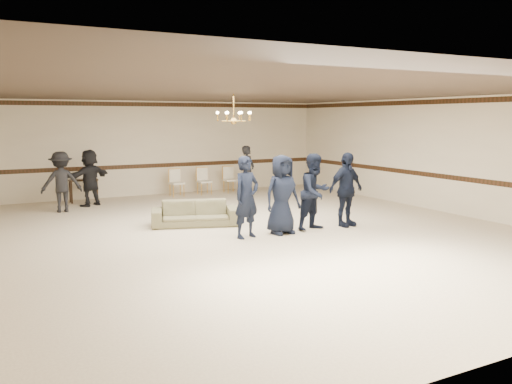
{
  "coord_description": "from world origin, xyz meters",
  "views": [
    {
      "loc": [
        -5.44,
        -10.54,
        2.62
      ],
      "look_at": [
        -0.18,
        -0.5,
        1.02
      ],
      "focal_mm": 36.75,
      "sensor_mm": 36.0,
      "label": 1
    }
  ],
  "objects_px": {
    "settee": "(195,213)",
    "adult_right": "(248,171)",
    "chandelier": "(234,107)",
    "adult_left": "(61,182)",
    "banquet_chair_mid": "(204,181)",
    "banquet_chair_right": "(231,180)",
    "console_table": "(84,191)",
    "banquet_chair_left": "(177,183)",
    "boy_c": "(315,192)",
    "adult_mid": "(90,178)",
    "boy_d": "(346,190)",
    "boy_b": "(282,195)",
    "boy_a": "(247,197)"
  },
  "relations": [
    {
      "from": "boy_d",
      "to": "settee",
      "type": "bearing_deg",
      "value": 142.4
    },
    {
      "from": "boy_d",
      "to": "adult_left",
      "type": "distance_m",
      "value": 7.89
    },
    {
      "from": "boy_a",
      "to": "boy_d",
      "type": "xyz_separation_m",
      "value": [
        2.7,
        0.0,
        0.0
      ]
    },
    {
      "from": "settee",
      "to": "banquet_chair_left",
      "type": "xyz_separation_m",
      "value": [
        1.21,
        4.83,
        0.15
      ]
    },
    {
      "from": "boy_b",
      "to": "adult_mid",
      "type": "height_order",
      "value": "boy_b"
    },
    {
      "from": "adult_left",
      "to": "adult_right",
      "type": "bearing_deg",
      "value": -175.39
    },
    {
      "from": "boy_b",
      "to": "adult_left",
      "type": "distance_m",
      "value": 6.66
    },
    {
      "from": "boy_b",
      "to": "adult_right",
      "type": "bearing_deg",
      "value": 67.11
    },
    {
      "from": "boy_d",
      "to": "banquet_chair_mid",
      "type": "distance_m",
      "value": 6.7
    },
    {
      "from": "adult_mid",
      "to": "banquet_chair_left",
      "type": "relative_size",
      "value": 1.87
    },
    {
      "from": "boy_d",
      "to": "adult_right",
      "type": "height_order",
      "value": "boy_d"
    },
    {
      "from": "boy_c",
      "to": "settee",
      "type": "xyz_separation_m",
      "value": [
        -2.33,
        1.77,
        -0.6
      ]
    },
    {
      "from": "chandelier",
      "to": "banquet_chair_mid",
      "type": "distance_m",
      "value": 5.88
    },
    {
      "from": "banquet_chair_mid",
      "to": "adult_right",
      "type": "bearing_deg",
      "value": -40.87
    },
    {
      "from": "settee",
      "to": "adult_right",
      "type": "distance_m",
      "value": 5.11
    },
    {
      "from": "chandelier",
      "to": "console_table",
      "type": "height_order",
      "value": "chandelier"
    },
    {
      "from": "banquet_chair_right",
      "to": "console_table",
      "type": "xyz_separation_m",
      "value": [
        -5.0,
        0.2,
        -0.09
      ]
    },
    {
      "from": "boy_c",
      "to": "settee",
      "type": "height_order",
      "value": "boy_c"
    },
    {
      "from": "boy_c",
      "to": "adult_mid",
      "type": "height_order",
      "value": "boy_c"
    },
    {
      "from": "chandelier",
      "to": "settee",
      "type": "relative_size",
      "value": 0.45
    },
    {
      "from": "banquet_chair_right",
      "to": "console_table",
      "type": "relative_size",
      "value": 1.06
    },
    {
      "from": "boy_b",
      "to": "chandelier",
      "type": "bearing_deg",
      "value": 107.19
    },
    {
      "from": "boy_c",
      "to": "banquet_chair_right",
      "type": "xyz_separation_m",
      "value": [
        0.88,
        6.61,
        -0.45
      ]
    },
    {
      "from": "chandelier",
      "to": "adult_right",
      "type": "bearing_deg",
      "value": 59.25
    },
    {
      "from": "adult_mid",
      "to": "banquet_chair_mid",
      "type": "distance_m",
      "value": 4.01
    },
    {
      "from": "settee",
      "to": "adult_left",
      "type": "relative_size",
      "value": 1.23
    },
    {
      "from": "banquet_chair_mid",
      "to": "banquet_chair_right",
      "type": "distance_m",
      "value": 1.0
    },
    {
      "from": "boy_d",
      "to": "adult_left",
      "type": "height_order",
      "value": "boy_d"
    },
    {
      "from": "boy_b",
      "to": "banquet_chair_mid",
      "type": "distance_m",
      "value": 6.67
    },
    {
      "from": "adult_right",
      "to": "banquet_chair_mid",
      "type": "distance_m",
      "value": 1.6
    },
    {
      "from": "boy_b",
      "to": "boy_d",
      "type": "bearing_deg",
      "value": -3.69
    },
    {
      "from": "boy_a",
      "to": "banquet_chair_right",
      "type": "distance_m",
      "value": 7.14
    },
    {
      "from": "chandelier",
      "to": "boy_b",
      "type": "xyz_separation_m",
      "value": [
        0.54,
        -1.41,
        -1.97
      ]
    },
    {
      "from": "chandelier",
      "to": "adult_left",
      "type": "xyz_separation_m",
      "value": [
        -3.52,
        3.87,
        -2.02
      ]
    },
    {
      "from": "boy_c",
      "to": "settee",
      "type": "distance_m",
      "value": 2.99
    },
    {
      "from": "chandelier",
      "to": "boy_c",
      "type": "height_order",
      "value": "chandelier"
    },
    {
      "from": "console_table",
      "to": "adult_left",
      "type": "bearing_deg",
      "value": -119.61
    },
    {
      "from": "boy_a",
      "to": "adult_left",
      "type": "xyz_separation_m",
      "value": [
        -3.16,
        5.28,
        -0.05
      ]
    },
    {
      "from": "adult_left",
      "to": "banquet_chair_right",
      "type": "xyz_separation_m",
      "value": [
        5.84,
        1.33,
        -0.4
      ]
    },
    {
      "from": "banquet_chair_mid",
      "to": "banquet_chair_left",
      "type": "bearing_deg",
      "value": -179.38
    },
    {
      "from": "adult_right",
      "to": "banquet_chair_left",
      "type": "height_order",
      "value": "adult_right"
    },
    {
      "from": "boy_a",
      "to": "adult_mid",
      "type": "height_order",
      "value": "boy_a"
    },
    {
      "from": "boy_a",
      "to": "banquet_chair_right",
      "type": "xyz_separation_m",
      "value": [
        2.68,
        6.61,
        -0.45
      ]
    },
    {
      "from": "boy_b",
      "to": "adult_left",
      "type": "height_order",
      "value": "boy_b"
    },
    {
      "from": "chandelier",
      "to": "settee",
      "type": "xyz_separation_m",
      "value": [
        -0.89,
        0.36,
        -2.57
      ]
    },
    {
      "from": "boy_b",
      "to": "boy_d",
      "type": "relative_size",
      "value": 1.0
    },
    {
      "from": "banquet_chair_right",
      "to": "settee",
      "type": "bearing_deg",
      "value": -121.14
    },
    {
      "from": "adult_left",
      "to": "banquet_chair_left",
      "type": "relative_size",
      "value": 1.87
    },
    {
      "from": "adult_left",
      "to": "settee",
      "type": "bearing_deg",
      "value": 128.61
    },
    {
      "from": "adult_right",
      "to": "boy_b",
      "type": "bearing_deg",
      "value": -141.87
    }
  ]
}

